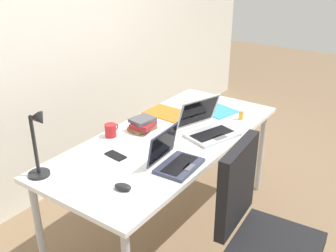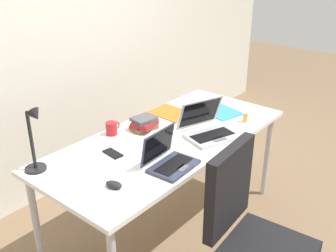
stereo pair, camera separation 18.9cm
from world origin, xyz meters
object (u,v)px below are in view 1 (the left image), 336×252
(cell_phone, at_px, (116,156))
(pill_bottle, at_px, (241,114))
(laptop_by_keyboard, at_px, (208,128))
(computer_mouse, at_px, (123,187))
(coffee_mug, at_px, (111,130))
(desk_lamp, at_px, (38,145))
(paper_folder_far_corner, at_px, (167,113))
(book_stack, at_px, (143,124))
(paper_folder_near_mouse, at_px, (215,110))
(laptop_mid_desk, at_px, (174,159))
(office_chair, at_px, (261,245))

(cell_phone, xyz_separation_m, pill_bottle, (0.94, -0.38, 0.04))
(laptop_by_keyboard, bearing_deg, computer_mouse, 178.06)
(computer_mouse, bearing_deg, coffee_mug, 35.10)
(pill_bottle, relative_size, coffee_mug, 0.70)
(desk_lamp, relative_size, paper_folder_far_corner, 1.29)
(desk_lamp, bearing_deg, paper_folder_far_corner, -1.96)
(book_stack, xyz_separation_m, paper_folder_near_mouse, (0.60, -0.23, -0.04))
(laptop_mid_desk, relative_size, pill_bottle, 3.71)
(desk_lamp, bearing_deg, coffee_mug, 3.89)
(desk_lamp, bearing_deg, computer_mouse, -70.25)
(cell_phone, bearing_deg, paper_folder_far_corner, 17.53)
(paper_folder_far_corner, distance_m, office_chair, 1.22)
(laptop_mid_desk, xyz_separation_m, coffee_mug, (0.08, 0.56, 0.00))
(office_chair, bearing_deg, book_stack, 77.38)
(desk_lamp, relative_size, office_chair, 0.41)
(pill_bottle, height_order, paper_folder_far_corner, pill_bottle)
(pill_bottle, xyz_separation_m, book_stack, (-0.56, 0.47, 0.00))
(book_stack, bearing_deg, paper_folder_far_corner, 5.88)
(coffee_mug, bearing_deg, paper_folder_far_corner, -8.41)
(laptop_by_keyboard, bearing_deg, desk_lamp, 154.75)
(office_chair, bearing_deg, laptop_mid_desk, 95.47)
(cell_phone, relative_size, coffee_mug, 1.20)
(computer_mouse, relative_size, paper_folder_far_corner, 0.31)
(laptop_mid_desk, bearing_deg, computer_mouse, 166.98)
(computer_mouse, distance_m, office_chair, 0.83)
(computer_mouse, bearing_deg, book_stack, 17.38)
(laptop_by_keyboard, height_order, cell_phone, laptop_by_keyboard)
(book_stack, xyz_separation_m, paper_folder_far_corner, (0.34, 0.03, -0.04))
(laptop_mid_desk, xyz_separation_m, paper_folder_far_corner, (0.61, 0.48, -0.04))
(cell_phone, relative_size, book_stack, 0.71)
(cell_phone, bearing_deg, computer_mouse, -124.78)
(laptop_by_keyboard, height_order, paper_folder_far_corner, laptop_by_keyboard)
(laptop_mid_desk, height_order, cell_phone, laptop_mid_desk)
(pill_bottle, height_order, coffee_mug, coffee_mug)
(cell_phone, height_order, paper_folder_far_corner, cell_phone)
(desk_lamp, height_order, paper_folder_near_mouse, desk_lamp)
(paper_folder_far_corner, xyz_separation_m, office_chair, (-0.56, -1.03, -0.35))
(coffee_mug, bearing_deg, desk_lamp, -176.11)
(cell_phone, height_order, pill_bottle, pill_bottle)
(desk_lamp, xyz_separation_m, paper_folder_far_corner, (1.12, -0.04, -0.19))
(laptop_by_keyboard, xyz_separation_m, office_chair, (-0.43, -0.60, -0.39))
(pill_bottle, bearing_deg, coffee_mug, 142.17)
(computer_mouse, relative_size, book_stack, 0.50)
(laptop_mid_desk, bearing_deg, desk_lamp, 134.51)
(cell_phone, bearing_deg, laptop_by_keyboard, -19.63)
(pill_bottle, xyz_separation_m, coffee_mug, (-0.75, 0.59, 0.00))
(book_stack, bearing_deg, laptop_mid_desk, -121.61)
(cell_phone, distance_m, book_stack, 0.40)
(desk_lamp, relative_size, coffee_mug, 3.54)
(cell_phone, xyz_separation_m, paper_folder_near_mouse, (0.99, -0.13, -0.00))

